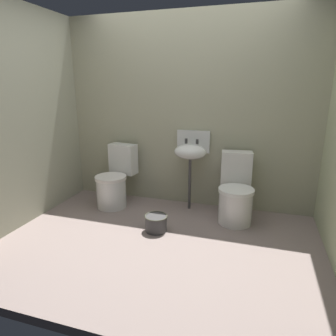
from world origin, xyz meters
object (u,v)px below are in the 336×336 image
Objects in this scene: toilet_right at (236,194)px; bucket at (156,223)px; sink at (191,151)px; toilet_left at (115,181)px.

toilet_right reaches higher than bucket.
sink is at bearing -24.80° from toilet_right.
toilet_right is 0.75m from sink.
toilet_left is 0.96m from bucket.
bucket is at bearing 152.80° from toilet_left.
toilet_left and toilet_right have the same top height.
sink reaches higher than bucket.
sink is 1.01m from bucket.
toilet_left reaches higher than bucket.
sink is 3.92× the size of bucket.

